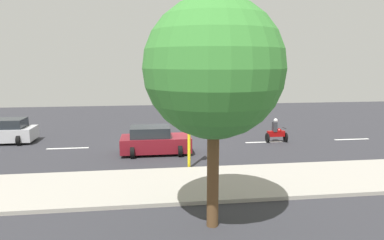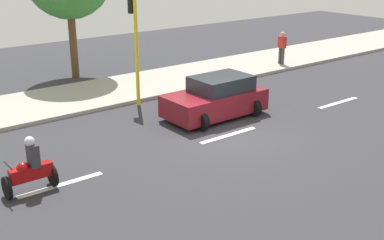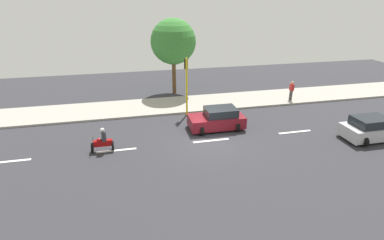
% 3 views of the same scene
% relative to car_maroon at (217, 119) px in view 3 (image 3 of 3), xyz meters
% --- Properties ---
extents(ground_plane, '(40.00, 60.00, 0.10)m').
position_rel_car_maroon_xyz_m(ground_plane, '(-1.77, 0.94, -0.76)').
color(ground_plane, '#2D2D33').
extents(sidewalk, '(4.00, 60.00, 0.15)m').
position_rel_car_maroon_xyz_m(sidewalk, '(5.23, 0.94, -0.63)').
color(sidewalk, '#9E998E').
rests_on(sidewalk, ground).
extents(lane_stripe_far_north, '(0.20, 2.40, 0.01)m').
position_rel_car_maroon_xyz_m(lane_stripe_far_north, '(-1.77, -11.06, -0.70)').
color(lane_stripe_far_north, white).
rests_on(lane_stripe_far_north, ground).
extents(lane_stripe_north, '(0.20, 2.40, 0.01)m').
position_rel_car_maroon_xyz_m(lane_stripe_north, '(-1.77, -5.06, -0.70)').
color(lane_stripe_north, white).
rests_on(lane_stripe_north, ground).
extents(lane_stripe_mid, '(0.20, 2.40, 0.01)m').
position_rel_car_maroon_xyz_m(lane_stripe_mid, '(-1.77, 0.94, -0.70)').
color(lane_stripe_mid, white).
rests_on(lane_stripe_mid, ground).
extents(lane_stripe_south, '(0.20, 2.40, 0.01)m').
position_rel_car_maroon_xyz_m(lane_stripe_south, '(-1.77, 6.94, -0.70)').
color(lane_stripe_south, white).
rests_on(lane_stripe_south, ground).
extents(lane_stripe_far_south, '(0.20, 2.40, 0.01)m').
position_rel_car_maroon_xyz_m(lane_stripe_far_south, '(-1.77, 12.94, -0.70)').
color(lane_stripe_far_south, white).
rests_on(lane_stripe_far_south, ground).
extents(car_maroon, '(2.26, 3.82, 1.52)m').
position_rel_car_maroon_xyz_m(car_maroon, '(0.00, 0.00, 0.00)').
color(car_maroon, maroon).
rests_on(car_maroon, ground).
extents(car_silver, '(2.26, 3.93, 1.52)m').
position_rel_car_maroon_xyz_m(car_silver, '(-3.76, -9.37, 0.00)').
color(car_silver, '#B7B7BC').
rests_on(car_silver, ground).
extents(motorcycle, '(0.60, 1.30, 1.53)m').
position_rel_car_maroon_xyz_m(motorcycle, '(-1.68, 7.69, -0.07)').
color(motorcycle, black).
rests_on(motorcycle, ground).
extents(pedestrian_near_signal, '(0.40, 0.24, 1.69)m').
position_rel_car_maroon_xyz_m(pedestrian_near_signal, '(4.09, -8.00, 0.35)').
color(pedestrian_near_signal, '#3F3F3F').
rests_on(pedestrian_near_signal, sidewalk).
extents(traffic_light_corner, '(0.49, 0.24, 4.50)m').
position_rel_car_maroon_xyz_m(traffic_light_corner, '(3.07, 1.55, 2.22)').
color(traffic_light_corner, yellow).
rests_on(traffic_light_corner, ground).
extents(street_tree_south, '(4.09, 4.09, 6.88)m').
position_rel_car_maroon_xyz_m(street_tree_south, '(8.77, 1.56, 4.10)').
color(street_tree_south, brown).
rests_on(street_tree_south, ground).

